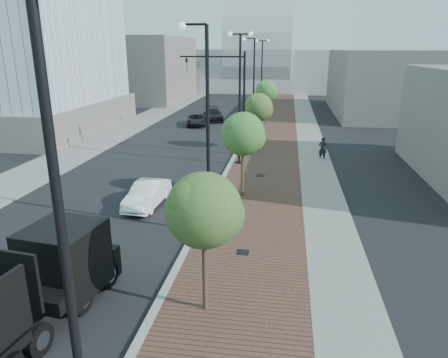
# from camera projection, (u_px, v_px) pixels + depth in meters

# --- Properties ---
(sidewalk) EXTENTS (7.00, 140.00, 0.12)m
(sidewalk) POSITION_uv_depth(u_px,v_px,m) (283.00, 123.00, 47.18)
(sidewalk) COLOR #4C2D23
(sidewalk) RESTS_ON ground
(concrete_strip) EXTENTS (2.40, 140.00, 0.13)m
(concrete_strip) POSITION_uv_depth(u_px,v_px,m) (307.00, 124.00, 46.79)
(concrete_strip) COLOR slate
(concrete_strip) RESTS_ON ground
(curb) EXTENTS (0.30, 140.00, 0.14)m
(curb) POSITION_uv_depth(u_px,v_px,m) (252.00, 122.00, 47.68)
(curb) COLOR gray
(curb) RESTS_ON ground
(west_sidewalk) EXTENTS (4.00, 140.00, 0.12)m
(west_sidewalk) POSITION_uv_depth(u_px,v_px,m) (144.00, 120.00, 49.55)
(west_sidewalk) COLOR slate
(west_sidewalk) RESTS_ON ground
(white_sedan) EXTENTS (1.62, 4.10, 1.33)m
(white_sedan) POSITION_uv_depth(u_px,v_px,m) (147.00, 194.00, 22.40)
(white_sedan) COLOR white
(white_sedan) RESTS_ON ground
(dark_car_mid) EXTENTS (2.83, 4.73, 1.23)m
(dark_car_mid) POSITION_uv_depth(u_px,v_px,m) (197.00, 120.00, 46.07)
(dark_car_mid) COLOR black
(dark_car_mid) RESTS_ON ground
(dark_car_far) EXTENTS (3.34, 5.28, 1.43)m
(dark_car_far) POSITION_uv_depth(u_px,v_px,m) (213.00, 114.00, 49.26)
(dark_car_far) COLOR black
(dark_car_far) RESTS_ON ground
(pedestrian) EXTENTS (0.75, 0.62, 1.78)m
(pedestrian) POSITION_uv_depth(u_px,v_px,m) (323.00, 149.00, 31.59)
(pedestrian) COLOR black
(pedestrian) RESTS_ON ground
(streetlight_0) EXTENTS (1.72, 0.56, 9.28)m
(streetlight_0) POSITION_uv_depth(u_px,v_px,m) (67.00, 271.00, 6.57)
(streetlight_0) COLOR black
(streetlight_0) RESTS_ON ground
(streetlight_1) EXTENTS (1.44, 0.56, 9.21)m
(streetlight_1) POSITION_uv_depth(u_px,v_px,m) (206.00, 141.00, 18.04)
(streetlight_1) COLOR black
(streetlight_1) RESTS_ON ground
(streetlight_2) EXTENTS (1.72, 0.56, 9.28)m
(streetlight_2) POSITION_uv_depth(u_px,v_px,m) (240.00, 99.00, 29.19)
(streetlight_2) COLOR black
(streetlight_2) RESTS_ON ground
(streetlight_3) EXTENTS (1.44, 0.56, 9.21)m
(streetlight_3) POSITION_uv_depth(u_px,v_px,m) (252.00, 90.00, 40.67)
(streetlight_3) COLOR black
(streetlight_3) RESTS_ON ground
(streetlight_4) EXTENTS (1.72, 0.56, 9.28)m
(streetlight_4) POSITION_uv_depth(u_px,v_px,m) (262.00, 77.00, 51.82)
(streetlight_4) COLOR black
(streetlight_4) RESTS_ON ground
(traffic_mast) EXTENTS (5.09, 0.20, 8.00)m
(traffic_mast) POSITION_uv_depth(u_px,v_px,m) (233.00, 92.00, 32.10)
(traffic_mast) COLOR black
(traffic_mast) RESTS_ON ground
(tree_0) EXTENTS (2.40, 2.35, 4.71)m
(tree_0) POSITION_uv_depth(u_px,v_px,m) (205.00, 211.00, 12.49)
(tree_0) COLOR #382619
(tree_0) RESTS_ON ground
(tree_1) EXTENTS (2.46, 2.43, 4.91)m
(tree_1) POSITION_uv_depth(u_px,v_px,m) (244.00, 134.00, 22.81)
(tree_1) COLOR #382619
(tree_1) RESTS_ON ground
(tree_2) EXTENTS (2.39, 2.34, 4.73)m
(tree_2) POSITION_uv_depth(u_px,v_px,m) (259.00, 107.00, 34.17)
(tree_2) COLOR #382619
(tree_2) RESTS_ON ground
(tree_3) EXTENTS (2.39, 2.34, 4.93)m
(tree_3) POSITION_uv_depth(u_px,v_px,m) (267.00, 91.00, 45.42)
(tree_3) COLOR #382619
(tree_3) RESTS_ON ground
(tower_podium) EXTENTS (19.00, 19.00, 3.00)m
(tower_podium) POSITION_uv_depth(u_px,v_px,m) (16.00, 116.00, 43.15)
(tower_podium) COLOR slate
(tower_podium) RESTS_ON ground
(convention_center) EXTENTS (50.00, 30.00, 50.00)m
(convention_center) POSITION_uv_depth(u_px,v_px,m) (261.00, 59.00, 88.61)
(convention_center) COLOR #A5AAAF
(convention_center) RESTS_ON ground
(commercial_block_nw) EXTENTS (14.00, 20.00, 10.00)m
(commercial_block_nw) POSITION_uv_depth(u_px,v_px,m) (142.00, 69.00, 67.92)
(commercial_block_nw) COLOR #635E59
(commercial_block_nw) RESTS_ON ground
(commercial_block_ne) EXTENTS (12.00, 22.00, 8.00)m
(commercial_block_ne) POSITION_uv_depth(u_px,v_px,m) (382.00, 82.00, 53.63)
(commercial_block_ne) COLOR #68635E
(commercial_block_ne) RESTS_ON ground
(utility_cover_1) EXTENTS (0.50, 0.50, 0.02)m
(utility_cover_1) POSITION_uv_depth(u_px,v_px,m) (243.00, 252.00, 17.15)
(utility_cover_1) COLOR black
(utility_cover_1) RESTS_ON sidewalk
(utility_cover_2) EXTENTS (0.50, 0.50, 0.02)m
(utility_cover_2) POSITION_uv_depth(u_px,v_px,m) (261.00, 175.00, 27.52)
(utility_cover_2) COLOR black
(utility_cover_2) RESTS_ON sidewalk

